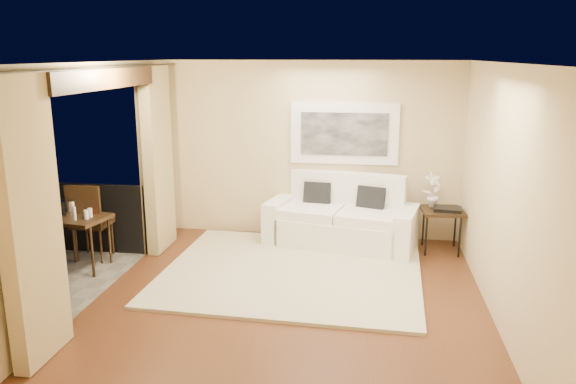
% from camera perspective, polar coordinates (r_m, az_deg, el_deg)
% --- Properties ---
extents(floor, '(5.00, 5.00, 0.00)m').
position_cam_1_polar(floor, '(6.64, 0.10, -10.97)').
color(floor, '#5C321B').
rests_on(floor, ground).
extents(room_shell, '(5.00, 6.40, 5.00)m').
position_cam_1_polar(room_shell, '(6.68, -18.65, 10.85)').
color(room_shell, white).
rests_on(room_shell, ground).
extents(balcony, '(1.81, 2.60, 1.17)m').
position_cam_1_polar(balcony, '(7.73, -25.16, -7.26)').
color(balcony, '#605B56').
rests_on(balcony, ground).
extents(curtains, '(0.16, 4.80, 2.64)m').
position_cam_1_polar(curtains, '(6.82, -17.74, 0.89)').
color(curtains, tan).
rests_on(curtains, ground).
extents(artwork, '(1.62, 0.07, 0.92)m').
position_cam_1_polar(artwork, '(8.51, 5.73, 5.91)').
color(artwork, white).
rests_on(artwork, room_shell).
extents(rug, '(3.41, 3.01, 0.04)m').
position_cam_1_polar(rug, '(7.41, 0.42, -8.06)').
color(rug, beige).
rests_on(rug, floor).
extents(sofa, '(2.32, 1.36, 1.05)m').
position_cam_1_polar(sofa, '(8.42, 5.51, -2.89)').
color(sofa, white).
rests_on(sofa, floor).
extents(side_table, '(0.62, 0.62, 0.63)m').
position_cam_1_polar(side_table, '(8.33, 15.39, -2.10)').
color(side_table, black).
rests_on(side_table, floor).
extents(tray, '(0.41, 0.33, 0.05)m').
position_cam_1_polar(tray, '(8.26, 15.92, -1.68)').
color(tray, black).
rests_on(tray, side_table).
extents(orchid, '(0.33, 0.31, 0.52)m').
position_cam_1_polar(orchid, '(8.36, 14.51, 0.26)').
color(orchid, white).
rests_on(orchid, side_table).
extents(bistro_table, '(0.71, 0.71, 0.72)m').
position_cam_1_polar(bistro_table, '(7.83, -20.23, -2.99)').
color(bistro_table, black).
rests_on(bistro_table, balcony).
extents(balcony_chair_far, '(0.49, 0.49, 1.09)m').
position_cam_1_polar(balcony_chair_far, '(8.10, -19.68, -2.36)').
color(balcony_chair_far, black).
rests_on(balcony_chair_far, balcony).
extents(balcony_chair_near, '(0.50, 0.51, 0.92)m').
position_cam_1_polar(balcony_chair_near, '(6.85, -27.08, -6.96)').
color(balcony_chair_near, black).
rests_on(balcony_chair_near, balcony).
extents(ice_bucket, '(0.18, 0.18, 0.20)m').
position_cam_1_polar(ice_bucket, '(7.92, -21.32, -1.53)').
color(ice_bucket, silver).
rests_on(ice_bucket, bistro_table).
extents(candle, '(0.06, 0.06, 0.07)m').
position_cam_1_polar(candle, '(7.85, -19.46, -1.98)').
color(candle, red).
rests_on(candle, bistro_table).
extents(vase, '(0.04, 0.04, 0.18)m').
position_cam_1_polar(vase, '(7.66, -20.85, -2.06)').
color(vase, silver).
rests_on(vase, bistro_table).
extents(glass_a, '(0.06, 0.06, 0.12)m').
position_cam_1_polar(glass_a, '(7.68, -19.82, -2.17)').
color(glass_a, white).
rests_on(glass_a, bistro_table).
extents(glass_b, '(0.06, 0.06, 0.12)m').
position_cam_1_polar(glass_b, '(7.75, -19.47, -1.99)').
color(glass_b, silver).
rests_on(glass_b, bistro_table).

